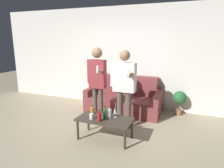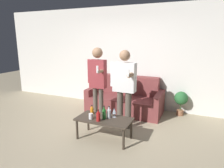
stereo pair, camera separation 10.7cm
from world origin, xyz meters
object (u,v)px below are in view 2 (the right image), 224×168
Objects in this scene: couch at (126,99)px; bottle_orange at (92,110)px; coffee_table at (104,121)px; person_standing_right at (124,84)px; person_standing_left at (98,78)px.

couch reaches higher than bottle_orange.
bottle_orange is (-0.32, 0.12, 0.12)m from coffee_table.
coffee_table is 5.81× the size of bottle_orange.
person_standing_right is (0.30, -0.96, 0.64)m from couch.
person_standing_left reaches higher than person_standing_right.
person_standing_right is (0.48, 0.51, 0.47)m from bottle_orange.
person_standing_right reaches higher than couch.
person_standing_right reaches higher than coffee_table.
person_standing_left reaches higher than couch.
couch is 10.68× the size of bottle_orange.
coffee_table is 0.61× the size of person_standing_left.
person_standing_right is at bearing 0.24° from person_standing_left.
person_standing_right is at bearing 46.53° from bottle_orange.
person_standing_right is (0.16, 0.63, 0.59)m from coffee_table.
couch is 1.19m from person_standing_right.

